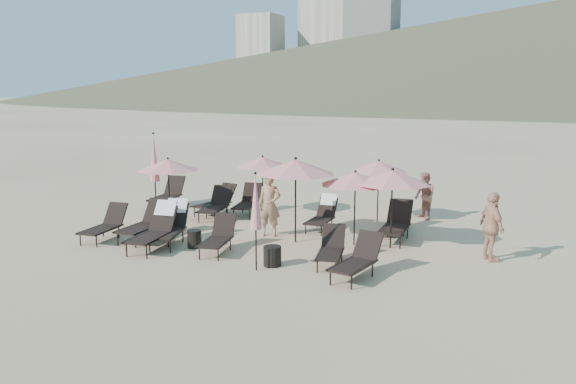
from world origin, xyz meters
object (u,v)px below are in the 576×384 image
at_px(lounger_10, 400,217).
at_px(lounger_13, 216,201).
at_px(lounger_2, 171,224).
at_px(umbrella_closed_0, 256,202).
at_px(umbrella_closed_1, 154,158).
at_px(lounger_11, 396,223).
at_px(lounger_9, 323,214).
at_px(umbrella_open_1, 296,167).
at_px(lounger_8, 248,201).
at_px(umbrella_open_2, 355,179).
at_px(lounger_12, 155,228).
at_px(umbrella_open_0, 168,165).
at_px(beachgoer_a, 269,205).
at_px(umbrella_open_5, 392,177).
at_px(beachgoer_b, 425,196).
at_px(beachgoer_c, 492,227).
at_px(side_table_0, 194,239).
at_px(lounger_3, 218,236).
at_px(umbrella_open_4, 379,167).
at_px(lounger_5, 357,259).
at_px(lounger_0, 105,224).
at_px(umbrella_open_3, 263,162).
at_px(lounger_1, 145,222).
at_px(lounger_6, 168,194).
at_px(side_table_1, 272,256).
at_px(lounger_4, 331,248).

distance_m(lounger_10, lounger_13, 6.25).
bearing_deg(lounger_2, umbrella_closed_0, -37.49).
bearing_deg(umbrella_closed_1, lounger_11, 3.21).
relative_size(lounger_9, umbrella_open_1, 0.68).
height_order(lounger_8, umbrella_open_2, umbrella_open_2).
distance_m(lounger_12, umbrella_closed_1, 4.07).
xyz_separation_m(umbrella_open_0, umbrella_closed_1, (-0.91, 0.48, 0.11)).
relative_size(lounger_11, beachgoer_a, 1.00).
xyz_separation_m(lounger_9, umbrella_open_5, (2.40, -1.22, 1.44)).
relative_size(lounger_12, umbrella_open_0, 0.93).
height_order(lounger_9, umbrella_open_0, umbrella_open_0).
bearing_deg(beachgoer_b, lounger_9, -86.31).
height_order(umbrella_open_2, beachgoer_c, umbrella_open_2).
distance_m(umbrella_open_1, side_table_0, 3.33).
distance_m(lounger_3, umbrella_open_4, 5.98).
distance_m(lounger_8, umbrella_open_5, 6.01).
height_order(lounger_9, lounger_12, lounger_12).
relative_size(lounger_5, beachgoer_b, 1.11).
distance_m(lounger_3, lounger_11, 4.98).
distance_m(lounger_9, umbrella_open_0, 5.06).
relative_size(lounger_0, umbrella_open_4, 0.84).
distance_m(lounger_2, lounger_8, 4.12).
xyz_separation_m(lounger_11, side_table_0, (-4.69, -3.01, -0.25)).
xyz_separation_m(umbrella_open_0, umbrella_open_3, (2.06, 2.45, -0.08)).
relative_size(lounger_3, lounger_13, 0.94).
relative_size(lounger_10, umbrella_open_3, 0.76).
relative_size(umbrella_open_4, umbrella_closed_0, 0.87).
bearing_deg(lounger_1, lounger_2, -6.38).
bearing_deg(beachgoer_c, beachgoer_a, 56.66).
relative_size(lounger_6, beachgoer_c, 1.10).
bearing_deg(umbrella_open_2, lounger_1, -160.90).
distance_m(lounger_9, lounger_12, 5.03).
xyz_separation_m(lounger_2, lounger_3, (1.64, -0.21, -0.12)).
bearing_deg(lounger_1, beachgoer_b, 37.53).
relative_size(side_table_1, beachgoer_c, 0.28).
xyz_separation_m(lounger_0, umbrella_open_2, (6.52, 2.41, 1.37)).
bearing_deg(beachgoer_b, umbrella_closed_1, -109.98).
bearing_deg(side_table_1, beachgoer_a, 117.92).
bearing_deg(beachgoer_b, lounger_4, -52.99).
relative_size(lounger_13, beachgoer_b, 1.15).
relative_size(lounger_1, lounger_8, 1.02).
distance_m(lounger_2, umbrella_open_4, 6.72).
distance_m(lounger_12, umbrella_open_5, 6.39).
bearing_deg(lounger_12, beachgoer_a, 38.78).
height_order(lounger_13, umbrella_closed_1, umbrella_closed_1).
xyz_separation_m(lounger_4, umbrella_open_5, (0.94, 1.98, 1.51)).
bearing_deg(beachgoer_a, lounger_3, -116.27).
bearing_deg(side_table_0, umbrella_open_4, 54.32).
distance_m(lounger_0, beachgoer_b, 9.91).
xyz_separation_m(lounger_6, umbrella_closed_0, (6.33, -5.16, 1.13)).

